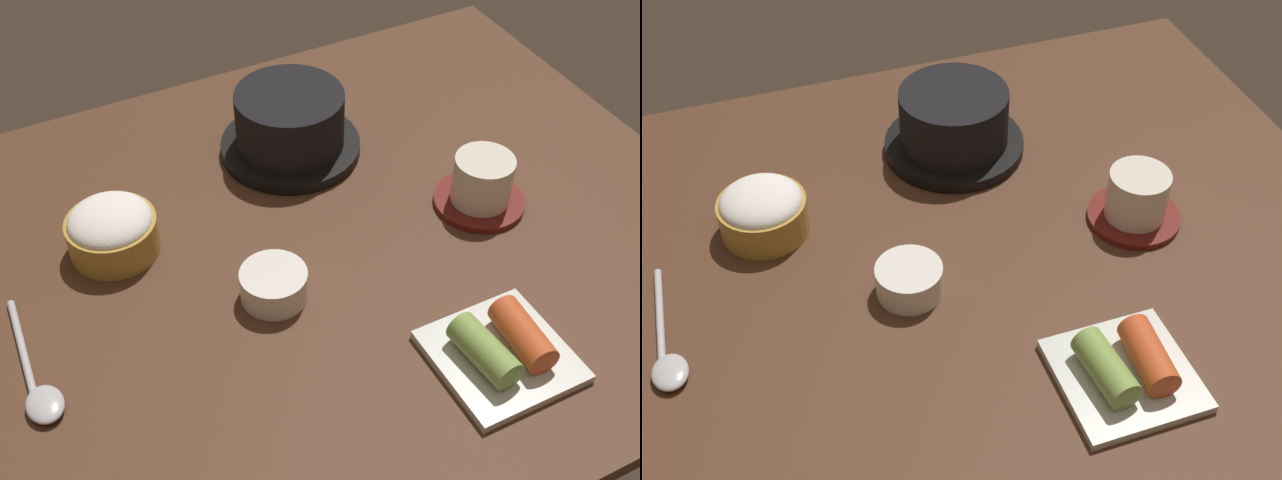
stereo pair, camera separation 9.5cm
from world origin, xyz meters
The scene contains 7 objects.
dining_table centered at (0.00, 0.00, 1.00)cm, with size 100.00×76.00×2.00cm, color #4C2D1C.
stone_pot centered at (7.61, 17.28, 6.16)cm, with size 17.84×17.84×8.68cm.
rice_bowl centered at (-17.89, 10.03, 5.05)cm, with size 10.20×10.20×6.10cm.
tea_cup_with_saucer centered at (23.31, -2.22, 5.04)cm, with size 10.90×10.90×6.68cm.
banchan_cup_center centered at (-4.91, -4.74, 3.88)cm, with size 7.29×7.29×3.51cm.
kimchi_plate centered at (11.62, -22.88, 3.61)cm, with size 13.08×13.08×4.36cm.
spoon centered at (-30.54, -5.77, 2.62)cm, with size 3.60×17.23×1.35cm.
Camera 2 is at (-20.39, -66.49, 70.55)cm, focal length 48.39 mm.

